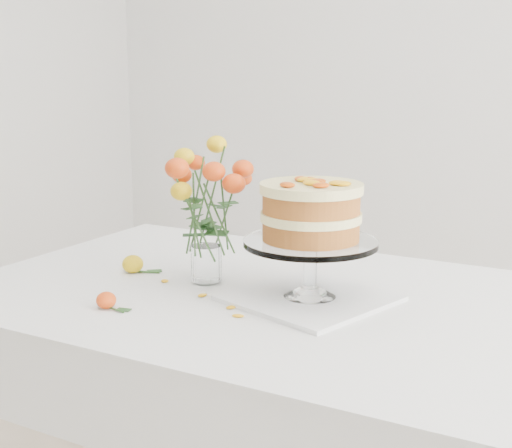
# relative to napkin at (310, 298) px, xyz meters

# --- Properties ---
(table) EXTENTS (1.43, 0.93, 0.76)m
(table) POSITION_rel_napkin_xyz_m (-0.10, 0.01, -0.09)
(table) COLOR tan
(table) RESTS_ON ground
(napkin) EXTENTS (0.39, 0.39, 0.01)m
(napkin) POSITION_rel_napkin_xyz_m (0.00, 0.00, 0.00)
(napkin) COLOR white
(napkin) RESTS_ON table
(cake_stand) EXTENTS (0.30, 0.30, 0.26)m
(cake_stand) POSITION_rel_napkin_xyz_m (0.00, 0.00, 0.18)
(cake_stand) COLOR white
(cake_stand) RESTS_ON napkin
(rose_vase) EXTENTS (0.26, 0.26, 0.36)m
(rose_vase) POSITION_rel_napkin_xyz_m (-0.27, 0.00, 0.21)
(rose_vase) COLOR white
(rose_vase) RESTS_ON table
(loose_rose_near) EXTENTS (0.09, 0.05, 0.05)m
(loose_rose_near) POSITION_rel_napkin_xyz_m (-0.48, -0.01, 0.02)
(loose_rose_near) COLOR yellow
(loose_rose_near) RESTS_ON table
(loose_rose_far) EXTENTS (0.08, 0.04, 0.04)m
(loose_rose_far) POSITION_rel_napkin_xyz_m (-0.36, -0.26, 0.01)
(loose_rose_far) COLOR red
(loose_rose_far) RESTS_ON table
(stray_petal_a) EXTENTS (0.03, 0.02, 0.00)m
(stray_petal_a) POSITION_rel_napkin_xyz_m (-0.22, -0.09, -0.00)
(stray_petal_a) COLOR #FFB110
(stray_petal_a) RESTS_ON table
(stray_petal_b) EXTENTS (0.03, 0.02, 0.00)m
(stray_petal_b) POSITION_rel_napkin_xyz_m (-0.12, -0.13, -0.00)
(stray_petal_b) COLOR #FFB110
(stray_petal_b) RESTS_ON table
(stray_petal_c) EXTENTS (0.03, 0.02, 0.00)m
(stray_petal_c) POSITION_rel_napkin_xyz_m (-0.08, -0.17, -0.00)
(stray_petal_c) COLOR #FFB110
(stray_petal_c) RESTS_ON table
(stray_petal_d) EXTENTS (0.03, 0.02, 0.00)m
(stray_petal_d) POSITION_rel_napkin_xyz_m (-0.36, -0.04, -0.00)
(stray_petal_d) COLOR #FFB110
(stray_petal_d) RESTS_ON table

